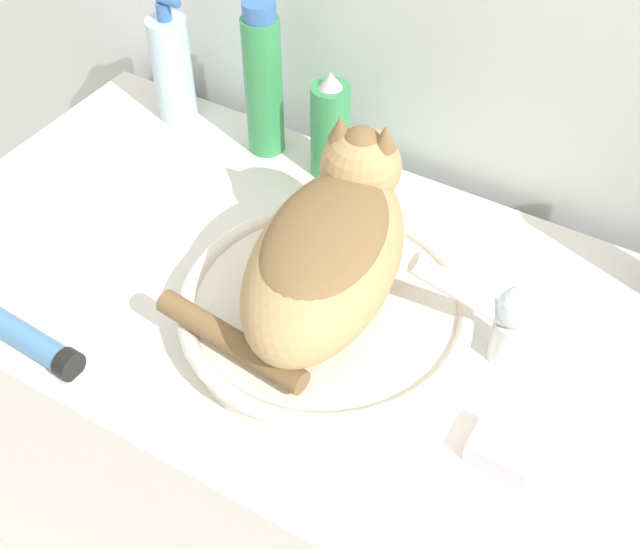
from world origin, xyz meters
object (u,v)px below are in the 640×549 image
object	(u,v)px
spray_bottle_trigger	(330,128)
soap_pump_bottle	(172,68)
faucet	(501,316)
cat	(329,245)
shampoo_bottle_tall	(263,82)
cream_tube	(30,341)
soap_bar	(502,449)

from	to	relation	value
spray_bottle_trigger	soap_pump_bottle	size ratio (longest dim) A/B	0.81
faucet	spray_bottle_trigger	bearing A→B (deg)	-49.11
cat	shampoo_bottle_tall	world-z (taller)	shampoo_bottle_tall
cat	shampoo_bottle_tall	distance (m)	0.35
cat	soap_pump_bottle	world-z (taller)	cat
cream_tube	soap_bar	bearing A→B (deg)	15.35
soap_pump_bottle	cream_tube	xyz separation A→B (m)	(0.14, -0.46, -0.07)
shampoo_bottle_tall	soap_pump_bottle	size ratio (longest dim) A/B	1.17
faucet	soap_pump_bottle	size ratio (longest dim) A/B	0.73
soap_pump_bottle	soap_bar	world-z (taller)	soap_pump_bottle
cream_tube	faucet	bearing A→B (deg)	29.97
faucet	shampoo_bottle_tall	world-z (taller)	shampoo_bottle_tall
cat	spray_bottle_trigger	size ratio (longest dim) A/B	2.02
cream_tube	cat	bearing A→B (deg)	38.67
soap_pump_bottle	cream_tube	world-z (taller)	soap_pump_bottle
spray_bottle_trigger	soap_bar	xyz separation A→B (m)	(0.39, -0.32, -0.06)
cat	shampoo_bottle_tall	bearing A→B (deg)	34.76
cat	cream_tube	xyz separation A→B (m)	(-0.27, -0.22, -0.11)
shampoo_bottle_tall	cream_tube	distance (m)	0.47
faucet	soap_bar	world-z (taller)	faucet
cat	cream_tube	size ratio (longest dim) A/B	2.21
faucet	shampoo_bottle_tall	distance (m)	0.49
shampoo_bottle_tall	soap_bar	world-z (taller)	shampoo_bottle_tall
faucet	spray_bottle_trigger	size ratio (longest dim) A/B	0.90
faucet	cream_tube	distance (m)	0.54
shampoo_bottle_tall	soap_pump_bottle	xyz separation A→B (m)	(-0.17, 0.00, -0.03)
spray_bottle_trigger	cream_tube	size ratio (longest dim) A/B	1.09
faucet	soap_pump_bottle	distance (m)	0.64
shampoo_bottle_tall	soap_bar	distance (m)	0.60
shampoo_bottle_tall	soap_pump_bottle	bearing A→B (deg)	180.00
spray_bottle_trigger	shampoo_bottle_tall	distance (m)	0.12
cat	soap_bar	bearing A→B (deg)	-116.81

